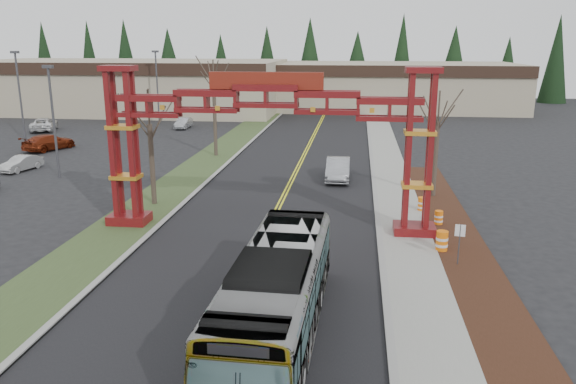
% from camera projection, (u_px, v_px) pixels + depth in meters
% --- Properties ---
extents(road, '(12.00, 110.00, 0.02)m').
position_uv_depth(road, '(284.00, 196.00, 37.93)').
color(road, black).
rests_on(road, ground).
extents(lane_line_left, '(0.12, 100.00, 0.01)m').
position_uv_depth(lane_line_left, '(282.00, 196.00, 37.94)').
color(lane_line_left, yellow).
rests_on(lane_line_left, road).
extents(lane_line_right, '(0.12, 100.00, 0.01)m').
position_uv_depth(lane_line_right, '(286.00, 196.00, 37.91)').
color(lane_line_right, yellow).
rests_on(lane_line_right, road).
extents(curb_right, '(0.30, 110.00, 0.15)m').
position_uv_depth(curb_right, '(376.00, 198.00, 37.19)').
color(curb_right, '#969591').
rests_on(curb_right, ground).
extents(sidewalk_right, '(2.60, 110.00, 0.14)m').
position_uv_depth(sidewalk_right, '(398.00, 199.00, 37.01)').
color(sidewalk_right, gray).
rests_on(sidewalk_right, ground).
extents(landscape_strip, '(2.60, 50.00, 0.12)m').
position_uv_depth(landscape_strip, '(489.00, 302.00, 22.32)').
color(landscape_strip, black).
rests_on(landscape_strip, ground).
extents(grass_median, '(4.00, 110.00, 0.08)m').
position_uv_depth(grass_median, '(170.00, 192.00, 38.87)').
color(grass_median, '#384A25').
rests_on(grass_median, ground).
extents(curb_left, '(0.30, 110.00, 0.15)m').
position_uv_depth(curb_left, '(195.00, 193.00, 38.65)').
color(curb_left, '#969591').
rests_on(curb_left, ground).
extents(gateway_arch, '(18.20, 1.60, 8.90)m').
position_uv_depth(gateway_arch, '(266.00, 122.00, 29.68)').
color(gateway_arch, '#590B12').
rests_on(gateway_arch, ground).
extents(retail_building_west, '(46.00, 22.30, 7.50)m').
position_uv_depth(retail_building_west, '(129.00, 86.00, 85.56)').
color(retail_building_west, tan).
rests_on(retail_building_west, ground).
extents(retail_building_east, '(38.00, 20.30, 7.00)m').
position_uv_depth(retail_building_east, '(392.00, 86.00, 88.55)').
color(retail_building_east, tan).
rests_on(retail_building_east, ground).
extents(conifer_treeline, '(116.10, 5.60, 13.00)m').
position_uv_depth(conifer_treeline, '(334.00, 63.00, 100.49)').
color(conifer_treeline, black).
rests_on(conifer_treeline, ground).
extents(transit_bus, '(3.08, 11.82, 3.27)m').
position_uv_depth(transit_bus, '(277.00, 295.00, 19.37)').
color(transit_bus, '#989B9F').
rests_on(transit_bus, ground).
extents(silver_sedan, '(1.80, 5.00, 1.64)m').
position_uv_depth(silver_sedan, '(338.00, 169.00, 42.38)').
color(silver_sedan, '#A5A8AD').
rests_on(silver_sedan, ground).
extents(parked_car_near_b, '(2.08, 3.89, 1.22)m').
position_uv_depth(parked_car_near_b, '(21.00, 163.00, 45.42)').
color(parked_car_near_b, '#BCBCBC').
rests_on(parked_car_near_b, ground).
extents(parked_car_mid_a, '(3.83, 5.72, 1.54)m').
position_uv_depth(parked_car_mid_a, '(49.00, 142.00, 54.19)').
color(parked_car_mid_a, maroon).
rests_on(parked_car_mid_a, ground).
extents(parked_car_far_a, '(1.45, 3.93, 1.29)m').
position_uv_depth(parked_car_far_a, '(184.00, 123.00, 67.95)').
color(parked_car_far_a, '#A3A6AB').
rests_on(parked_car_far_a, ground).
extents(parked_car_far_b, '(4.39, 6.09, 1.54)m').
position_uv_depth(parked_car_far_b, '(44.00, 124.00, 66.06)').
color(parked_car_far_b, white).
rests_on(parked_car_far_b, ground).
extents(bare_tree_median_mid, '(3.22, 3.22, 7.30)m').
position_uv_depth(bare_tree_median_mid, '(150.00, 125.00, 34.73)').
color(bare_tree_median_mid, '#382D26').
rests_on(bare_tree_median_mid, ground).
extents(bare_tree_median_far, '(3.23, 3.23, 8.64)m').
position_uv_depth(bare_tree_median_far, '(214.00, 85.00, 49.84)').
color(bare_tree_median_far, '#382D26').
rests_on(bare_tree_median_far, ground).
extents(bare_tree_right_far, '(3.02, 3.02, 7.09)m').
position_uv_depth(bare_tree_right_far, '(438.00, 122.00, 36.51)').
color(bare_tree_right_far, '#382D26').
rests_on(bare_tree_right_far, ground).
extents(light_pole_near, '(0.74, 0.37, 8.48)m').
position_uv_depth(light_pole_near, '(53.00, 114.00, 41.88)').
color(light_pole_near, '#3F3F44').
rests_on(light_pole_near, ground).
extents(light_pole_mid, '(0.80, 0.40, 9.27)m').
position_uv_depth(light_pole_mid, '(19.00, 90.00, 57.99)').
color(light_pole_mid, '#3F3F44').
rests_on(light_pole_mid, ground).
extents(light_pole_far, '(0.79, 0.40, 9.14)m').
position_uv_depth(light_pole_far, '(157.00, 82.00, 71.17)').
color(light_pole_far, '#3F3F44').
rests_on(light_pole_far, ground).
extents(street_sign, '(0.46, 0.10, 2.04)m').
position_uv_depth(street_sign, '(460.00, 237.00, 25.68)').
color(street_sign, '#3F3F44').
rests_on(street_sign, ground).
extents(barrel_south, '(0.60, 0.60, 1.11)m').
position_uv_depth(barrel_south, '(442.00, 242.00, 27.68)').
color(barrel_south, orange).
rests_on(barrel_south, ground).
extents(barrel_mid, '(0.48, 0.48, 0.89)m').
position_uv_depth(barrel_mid, '(439.00, 218.00, 31.72)').
color(barrel_mid, orange).
rests_on(barrel_mid, ground).
extents(barrel_north, '(0.52, 0.52, 0.96)m').
position_uv_depth(barrel_north, '(422.00, 205.00, 34.26)').
color(barrel_north, orange).
rests_on(barrel_north, ground).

